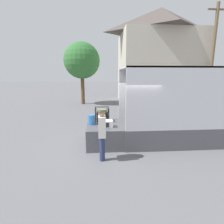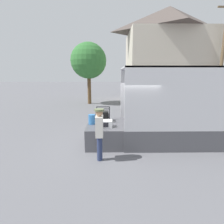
{
  "view_description": "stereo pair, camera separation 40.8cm",
  "coord_description": "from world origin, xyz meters",
  "px_view_note": "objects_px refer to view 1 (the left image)",
  "views": [
    {
      "loc": [
        -0.94,
        -7.11,
        2.81
      ],
      "look_at": [
        -0.43,
        -0.2,
        1.38
      ],
      "focal_mm": 28.0,
      "sensor_mm": 36.0,
      "label": 1
    },
    {
      "loc": [
        -0.54,
        -7.13,
        2.81
      ],
      "look_at": [
        -0.43,
        -0.2,
        1.38
      ],
      "focal_mm": 28.0,
      "sensor_mm": 36.0,
      "label": 2
    }
  ],
  "objects_px": {
    "utility_pole": "(213,55)",
    "portable_generator": "(102,116)",
    "orange_bucket": "(91,120)",
    "worker_person": "(102,129)",
    "box_truck": "(211,118)",
    "street_tree": "(82,61)",
    "microwave": "(106,124)"
  },
  "relations": [
    {
      "from": "orange_bucket",
      "to": "portable_generator",
      "type": "bearing_deg",
      "value": 44.96
    },
    {
      "from": "microwave",
      "to": "utility_pole",
      "type": "xyz_separation_m",
      "value": [
        10.3,
        9.46,
        3.78
      ]
    },
    {
      "from": "orange_bucket",
      "to": "utility_pole",
      "type": "relative_size",
      "value": 0.04
    },
    {
      "from": "worker_person",
      "to": "utility_pole",
      "type": "xyz_separation_m",
      "value": [
        10.48,
        10.64,
        3.65
      ]
    },
    {
      "from": "box_truck",
      "to": "street_tree",
      "type": "relative_size",
      "value": 1.11
    },
    {
      "from": "box_truck",
      "to": "worker_person",
      "type": "xyz_separation_m",
      "value": [
        -4.83,
        -1.63,
        0.11
      ]
    },
    {
      "from": "street_tree",
      "to": "worker_person",
      "type": "bearing_deg",
      "value": -82.19
    },
    {
      "from": "orange_bucket",
      "to": "worker_person",
      "type": "bearing_deg",
      "value": -75.74
    },
    {
      "from": "orange_bucket",
      "to": "utility_pole",
      "type": "xyz_separation_m",
      "value": [
        10.88,
        9.04,
        3.72
      ]
    },
    {
      "from": "orange_bucket",
      "to": "street_tree",
      "type": "distance_m",
      "value": 11.37
    },
    {
      "from": "portable_generator",
      "to": "utility_pole",
      "type": "height_order",
      "value": "utility_pole"
    },
    {
      "from": "box_truck",
      "to": "street_tree",
      "type": "bearing_deg",
      "value": 121.18
    },
    {
      "from": "portable_generator",
      "to": "worker_person",
      "type": "relative_size",
      "value": 0.35
    },
    {
      "from": "worker_person",
      "to": "box_truck",
      "type": "bearing_deg",
      "value": 18.69
    },
    {
      "from": "box_truck",
      "to": "utility_pole",
      "type": "distance_m",
      "value": 11.28
    },
    {
      "from": "orange_bucket",
      "to": "worker_person",
      "type": "relative_size",
      "value": 0.23
    },
    {
      "from": "microwave",
      "to": "orange_bucket",
      "type": "relative_size",
      "value": 1.33
    },
    {
      "from": "orange_bucket",
      "to": "microwave",
      "type": "bearing_deg",
      "value": -36.01
    },
    {
      "from": "worker_person",
      "to": "utility_pole",
      "type": "height_order",
      "value": "utility_pole"
    },
    {
      "from": "microwave",
      "to": "worker_person",
      "type": "bearing_deg",
      "value": -98.28
    },
    {
      "from": "box_truck",
      "to": "portable_generator",
      "type": "bearing_deg",
      "value": 174.77
    },
    {
      "from": "orange_bucket",
      "to": "utility_pole",
      "type": "bearing_deg",
      "value": 39.71
    },
    {
      "from": "orange_bucket",
      "to": "utility_pole",
      "type": "distance_m",
      "value": 14.63
    },
    {
      "from": "box_truck",
      "to": "worker_person",
      "type": "height_order",
      "value": "box_truck"
    },
    {
      "from": "box_truck",
      "to": "street_tree",
      "type": "distance_m",
      "value": 13.04
    },
    {
      "from": "microwave",
      "to": "street_tree",
      "type": "xyz_separation_m",
      "value": [
        -1.88,
        11.24,
        3.31
      ]
    },
    {
      "from": "microwave",
      "to": "street_tree",
      "type": "relative_size",
      "value": 0.09
    },
    {
      "from": "portable_generator",
      "to": "box_truck",
      "type": "bearing_deg",
      "value": -5.23
    },
    {
      "from": "portable_generator",
      "to": "orange_bucket",
      "type": "relative_size",
      "value": 1.54
    },
    {
      "from": "utility_pole",
      "to": "portable_generator",
      "type": "bearing_deg",
      "value": -140.55
    },
    {
      "from": "box_truck",
      "to": "utility_pole",
      "type": "relative_size",
      "value": 0.73
    },
    {
      "from": "portable_generator",
      "to": "orange_bucket",
      "type": "height_order",
      "value": "portable_generator"
    }
  ]
}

